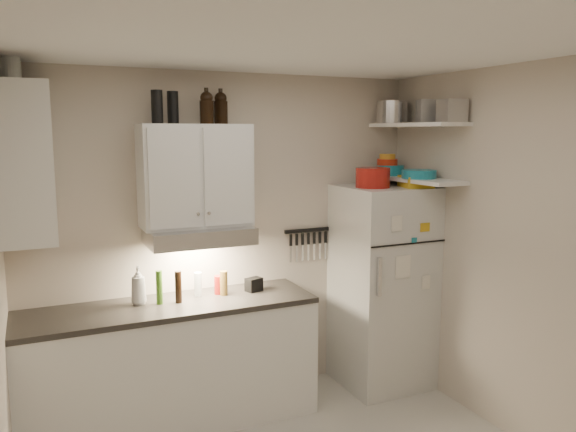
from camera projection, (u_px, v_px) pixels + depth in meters
name	position (u px, v px, depth m)	size (l,w,h in m)	color
ceiling	(316.00, 42.00, 2.93)	(3.20, 3.00, 0.02)	white
back_wall	(228.00, 239.00, 4.48)	(3.20, 0.02, 2.60)	beige
right_wall	(526.00, 258.00, 3.79)	(0.02, 3.00, 2.60)	beige
base_cabinet	(172.00, 367.00, 4.10)	(2.10, 0.60, 0.88)	white
countertop	(170.00, 307.00, 4.03)	(2.10, 0.62, 0.04)	#2D2A26
upper_cabinet	(195.00, 176.00, 4.12)	(0.80, 0.33, 0.75)	white
side_cabinet	(24.00, 163.00, 3.51)	(0.33, 0.55, 1.00)	white
range_hood	(199.00, 235.00, 4.13)	(0.76, 0.46, 0.12)	silver
fridge	(382.00, 286.00, 4.75)	(0.70, 0.68, 1.70)	silver
shelf_hi	(417.00, 125.00, 4.51)	(0.30, 0.95, 0.03)	white
shelf_lo	(415.00, 179.00, 4.57)	(0.30, 0.95, 0.03)	white
knife_strip	(307.00, 230.00, 4.74)	(0.42, 0.02, 0.03)	black
dutch_oven	(373.00, 178.00, 4.50)	(0.27, 0.27, 0.16)	maroon
book_stack	(416.00, 182.00, 4.54)	(0.22, 0.27, 0.09)	gold
spice_jar	(406.00, 181.00, 4.56)	(0.06, 0.06, 0.10)	silver
stock_pot	(392.00, 112.00, 4.76)	(0.26, 0.26, 0.19)	silver
tin_a	(429.00, 111.00, 4.47)	(0.18, 0.16, 0.18)	#AAAAAD
tin_b	(452.00, 111.00, 4.20)	(0.17, 0.17, 0.17)	#AAAAAD
bowl_teal	(391.00, 170.00, 4.81)	(0.22, 0.22, 0.09)	teal
bowl_orange	(387.00, 162.00, 4.80)	(0.17, 0.17, 0.05)	red
bowl_yellow	(387.00, 156.00, 4.79)	(0.14, 0.14, 0.04)	#C68923
plates	(419.00, 174.00, 4.48)	(0.27, 0.27, 0.07)	teal
growler_a	(207.00, 107.00, 4.05)	(0.10, 0.10, 0.24)	black
growler_b	(221.00, 108.00, 4.21)	(0.10, 0.10, 0.25)	black
thermos_a	(173.00, 108.00, 4.01)	(0.08, 0.08, 0.23)	black
thermos_b	(157.00, 107.00, 3.87)	(0.08, 0.08, 0.23)	black
side_jar	(10.00, 68.00, 3.48)	(0.13, 0.13, 0.17)	silver
soap_bottle	(138.00, 283.00, 4.00)	(0.12, 0.12, 0.31)	white
pepper_mill	(224.00, 283.00, 4.23)	(0.06, 0.06, 0.19)	brown
oil_bottle	(159.00, 287.00, 4.01)	(0.05, 0.05, 0.24)	#3B6E1B
vinegar_bottle	(178.00, 287.00, 4.04)	(0.05, 0.05, 0.23)	black
clear_bottle	(198.00, 284.00, 4.22)	(0.06, 0.06, 0.18)	silver
red_jar	(219.00, 285.00, 4.27)	(0.07, 0.07, 0.14)	maroon
caddy	(254.00, 284.00, 4.35)	(0.12, 0.09, 0.10)	black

